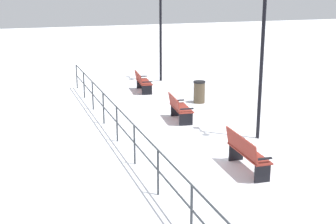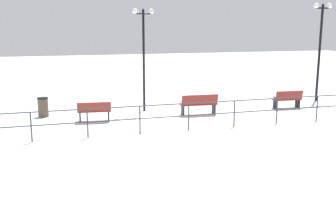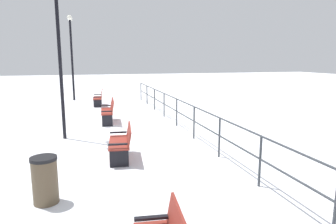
# 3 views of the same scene
# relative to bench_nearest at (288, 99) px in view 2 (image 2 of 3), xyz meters

# --- Properties ---
(ground_plane) EXTENTS (80.00, 80.00, 0.00)m
(ground_plane) POSITION_rel_bench_nearest_xyz_m (-0.06, 6.99, -0.45)
(ground_plane) COLOR white
(ground_plane) RESTS_ON ground
(bench_nearest) EXTENTS (0.61, 1.42, 0.89)m
(bench_nearest) POSITION_rel_bench_nearest_xyz_m (0.00, 0.00, 0.00)
(bench_nearest) COLOR maroon
(bench_nearest) RESTS_ON ground
(bench_second) EXTENTS (0.60, 1.70, 0.95)m
(bench_second) POSITION_rel_bench_nearest_xyz_m (-0.18, 4.66, 0.05)
(bench_second) COLOR maroon
(bench_second) RESTS_ON ground
(bench_third) EXTENTS (0.72, 1.43, 0.86)m
(bench_third) POSITION_rel_bench_nearest_xyz_m (-0.16, 9.33, -0.01)
(bench_third) COLOR maroon
(bench_third) RESTS_ON ground
(lamppost_near) EXTENTS (0.28, 1.06, 5.10)m
(lamppost_near) POSITION_rel_bench_nearest_xyz_m (1.42, -2.67, 3.01)
(lamppost_near) COLOR black
(lamppost_near) RESTS_ON ground
(lamppost_middle) EXTENTS (0.25, 1.00, 4.72)m
(lamppost_middle) POSITION_rel_bench_nearest_xyz_m (1.42, 6.80, 2.77)
(lamppost_middle) COLOR black
(lamppost_middle) RESTS_ON ground
(waterfront_railing) EXTENTS (0.05, 17.30, 1.08)m
(waterfront_railing) POSITION_rel_bench_nearest_xyz_m (-2.66, 6.99, 0.27)
(waterfront_railing) COLOR #383D42
(waterfront_railing) RESTS_ON ground
(trash_bin) EXTENTS (0.47, 0.47, 0.87)m
(trash_bin) POSITION_rel_bench_nearest_xyz_m (1.46, 11.37, -0.02)
(trash_bin) COLOR brown
(trash_bin) RESTS_ON ground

